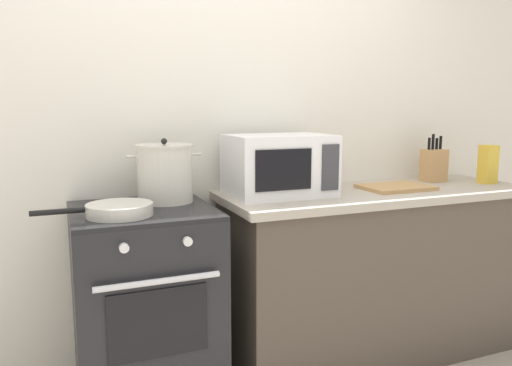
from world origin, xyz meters
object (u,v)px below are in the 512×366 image
frying_pan (118,210)px  pasta_box (488,164)px  knife_block (434,165)px  cutting_board (396,187)px  microwave (279,165)px  stove (146,309)px  stock_pot (165,173)px

frying_pan → pasta_box: (2.07, 0.08, 0.08)m
knife_block → frying_pan: bearing=-172.1°
frying_pan → cutting_board: size_ratio=1.29×
microwave → pasta_box: size_ratio=2.27×
stove → stock_pot: (0.13, 0.11, 0.59)m
microwave → cutting_board: (0.65, -0.08, -0.14)m
cutting_board → knife_block: 0.41m
stock_pot → frying_pan: bearing=-136.9°
frying_pan → microwave: (0.80, 0.19, 0.12)m
microwave → cutting_board: bearing=-6.8°
stock_pot → knife_block: size_ratio=1.23×
frying_pan → pasta_box: bearing=2.3°
microwave → knife_block: (1.03, 0.06, -0.05)m
cutting_board → pasta_box: size_ratio=1.64×
frying_pan → cutting_board: (1.46, 0.11, -0.02)m
stock_pot → knife_block: (1.59, 0.03, -0.03)m
cutting_board → microwave: bearing=173.2°
pasta_box → stove: bearing=179.2°
stove → cutting_board: size_ratio=2.56×
cutting_board → knife_block: size_ratio=1.29×
stove → stock_pot: 0.62m
knife_block → stock_pot: bearing=-178.9°
stove → microwave: size_ratio=1.84×
frying_pan → microwave: bearing=13.4°
stove → stock_pot: size_ratio=2.67×
stock_pot → pasta_box: (1.83, -0.14, -0.02)m
stock_pot → cutting_board: 1.23m
stock_pot → pasta_box: stock_pot is taller
knife_block → pasta_box: size_ratio=1.27×
frying_pan → knife_block: size_ratio=1.67×
knife_block → pasta_box: knife_block is taller
stock_pot → cutting_board: stock_pot is taller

